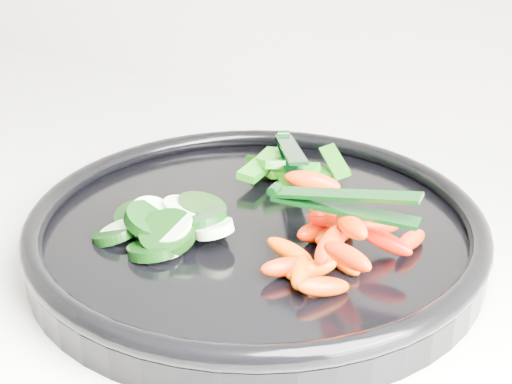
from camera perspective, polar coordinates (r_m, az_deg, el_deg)
The scene contains 6 objects.
veggie_tray at distance 0.59m, azimuth -0.00°, elevation -3.04°, with size 0.43×0.43×0.04m.
cucumber_pile at distance 0.58m, azimuth -7.33°, elevation -2.40°, with size 0.12×0.11×0.04m.
carrot_pile at distance 0.53m, azimuth 6.33°, elevation -3.72°, with size 0.13×0.14×0.05m.
pepper_pile at distance 0.67m, azimuth 2.47°, elevation 1.83°, with size 0.11×0.10×0.04m.
tong_carrot at distance 0.52m, azimuth 6.70°, elevation -0.74°, with size 0.11×0.04×0.02m.
tong_pepper at distance 0.66m, azimuth 2.73°, elevation 3.12°, with size 0.08×0.10×0.02m.
Camera 1 is at (0.44, 1.26, 1.23)m, focal length 50.00 mm.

